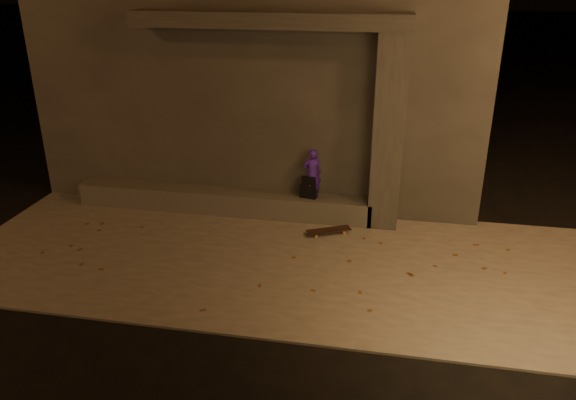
% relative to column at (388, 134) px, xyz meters
% --- Properties ---
extents(ground, '(120.00, 120.00, 0.00)m').
position_rel_column_xyz_m(ground, '(-1.70, -3.75, -1.84)').
color(ground, black).
rests_on(ground, ground).
extents(sidewalk, '(11.00, 4.40, 0.04)m').
position_rel_column_xyz_m(sidewalk, '(-1.70, -1.75, -1.82)').
color(sidewalk, '#656059').
rests_on(sidewalk, ground).
extents(building, '(9.00, 5.10, 5.22)m').
position_rel_column_xyz_m(building, '(-2.70, 2.74, 0.77)').
color(building, '#393634').
rests_on(building, ground).
extents(ledge, '(6.00, 0.55, 0.45)m').
position_rel_column_xyz_m(ledge, '(-3.20, 0.00, -1.58)').
color(ledge, '#595751').
rests_on(ledge, sidewalk).
extents(column, '(0.55, 0.55, 3.60)m').
position_rel_column_xyz_m(column, '(0.00, 0.00, 0.00)').
color(column, '#393634').
rests_on(column, sidewalk).
extents(canopy, '(5.00, 0.70, 0.28)m').
position_rel_column_xyz_m(canopy, '(-2.20, 0.05, 1.94)').
color(canopy, '#393634').
rests_on(canopy, column).
extents(skateboarder, '(0.41, 0.32, 0.98)m').
position_rel_column_xyz_m(skateboarder, '(-1.38, 0.00, -0.86)').
color(skateboarder, '#411BB4').
rests_on(skateboarder, ledge).
extents(backpack, '(0.35, 0.26, 0.45)m').
position_rel_column_xyz_m(backpack, '(-1.44, 0.00, -1.20)').
color(backpack, black).
rests_on(backpack, ledge).
extents(skateboard, '(0.83, 0.57, 0.09)m').
position_rel_column_xyz_m(skateboard, '(-0.96, -0.65, -1.73)').
color(skateboard, black).
rests_on(skateboard, sidewalk).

